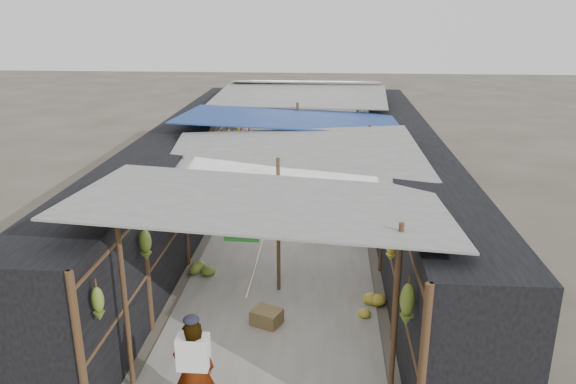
% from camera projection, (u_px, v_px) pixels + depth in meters
% --- Properties ---
extents(aisle_slab, '(3.60, 16.00, 0.02)m').
position_uv_depth(aisle_slab, '(291.00, 223.00, 13.98)').
color(aisle_slab, '#9E998E').
rests_on(aisle_slab, ground).
extents(stall_left, '(1.40, 15.00, 2.30)m').
position_uv_depth(stall_left, '(182.00, 177.00, 13.81)').
color(stall_left, black).
rests_on(stall_left, ground).
extents(stall_right, '(1.40, 15.00, 2.30)m').
position_uv_depth(stall_right, '(404.00, 181.00, 13.43)').
color(stall_right, black).
rests_on(stall_right, ground).
extents(crate_near, '(0.58, 0.53, 0.28)m').
position_uv_depth(crate_near, '(267.00, 317.00, 9.46)').
color(crate_near, olive).
rests_on(crate_near, ground).
extents(crate_mid, '(0.50, 0.41, 0.29)m').
position_uv_depth(crate_mid, '(315.00, 227.00, 13.36)').
color(crate_mid, olive).
rests_on(crate_mid, ground).
extents(crate_back, '(0.49, 0.43, 0.26)m').
position_uv_depth(crate_back, '(260.00, 195.00, 15.62)').
color(crate_back, olive).
rests_on(crate_back, ground).
extents(black_basin, '(0.57, 0.57, 0.17)m').
position_uv_depth(black_basin, '(337.00, 177.00, 17.42)').
color(black_basin, black).
rests_on(black_basin, ground).
extents(vendor_elderly, '(0.56, 0.41, 1.42)m').
position_uv_depth(vendor_elderly, '(194.00, 369.00, 7.18)').
color(vendor_elderly, white).
rests_on(vendor_elderly, ground).
extents(shopper_blue, '(0.90, 0.78, 1.58)m').
position_uv_depth(shopper_blue, '(261.00, 179.00, 14.81)').
color(shopper_blue, '#1E5096').
rests_on(shopper_blue, ground).
extents(vendor_seated, '(0.61, 0.76, 1.03)m').
position_uv_depth(vendor_seated, '(361.00, 208.00, 13.48)').
color(vendor_seated, '#524E47').
rests_on(vendor_seated, ground).
extents(market_canopy, '(5.62, 15.20, 2.77)m').
position_uv_depth(market_canopy, '(294.00, 125.00, 13.52)').
color(market_canopy, brown).
rests_on(market_canopy, ground).
extents(hanging_bananas, '(3.96, 14.28, 0.82)m').
position_uv_depth(hanging_bananas, '(288.00, 162.00, 13.16)').
color(hanging_bananas, olive).
rests_on(hanging_bananas, ground).
extents(floor_bananas, '(4.03, 9.77, 0.35)m').
position_uv_depth(floor_bananas, '(304.00, 210.00, 14.45)').
color(floor_bananas, gold).
rests_on(floor_bananas, ground).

